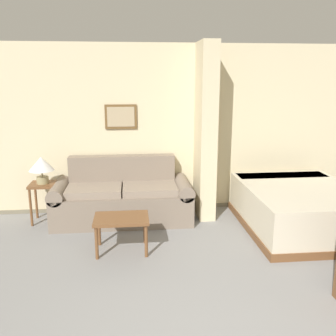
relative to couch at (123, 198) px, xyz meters
The scene contains 7 objects.
wall_back 1.52m from the couch, 24.10° to the left, with size 6.70×0.16×2.60m.
wall_partition_pillar 1.59m from the couch, ahead, with size 0.24×0.64×2.60m.
couch is the anchor object (origin of this frame).
coffee_table 1.06m from the couch, 89.74° to the right, with size 0.66×0.47×0.44m.
side_table 1.16m from the couch, behind, with size 0.38×0.38×0.59m.
table_lamp 1.26m from the couch, behind, with size 0.36×0.36×0.40m.
bed 2.57m from the couch, 13.02° to the right, with size 1.56×1.92×0.60m.
Camera 1 is at (-0.93, -2.02, 2.10)m, focal length 40.00 mm.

